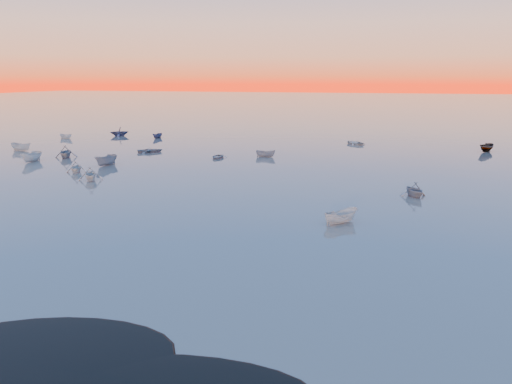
% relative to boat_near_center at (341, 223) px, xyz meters
% --- Properties ---
extents(ground, '(600.00, 600.00, 0.00)m').
position_rel_boat_near_center_xyz_m(ground, '(-5.19, 76.00, 0.00)').
color(ground, '#6C635A').
rests_on(ground, ground).
extents(mud_lobes, '(140.00, 6.00, 0.07)m').
position_rel_boat_near_center_xyz_m(mud_lobes, '(-5.19, -25.00, 0.01)').
color(mud_lobes, black).
rests_on(mud_lobes, ground).
extents(moored_fleet, '(124.00, 58.00, 1.20)m').
position_rel_boat_near_center_xyz_m(moored_fleet, '(-5.19, 29.00, 0.00)').
color(moored_fleet, silver).
rests_on(moored_fleet, ground).
extents(boat_near_center, '(3.67, 3.70, 1.27)m').
position_rel_boat_near_center_xyz_m(boat_near_center, '(0.00, 0.00, 0.00)').
color(boat_near_center, silver).
rests_on(boat_near_center, ground).
extents(boat_near_right, '(3.99, 3.15, 1.28)m').
position_rel_boat_near_center_xyz_m(boat_near_right, '(6.75, 12.63, 0.00)').
color(boat_near_right, gray).
rests_on(boat_near_right, ground).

